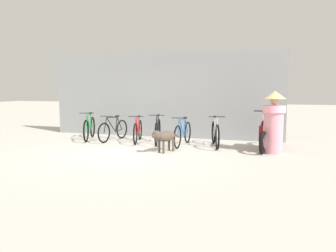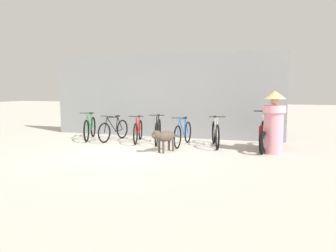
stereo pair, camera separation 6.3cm
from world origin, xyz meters
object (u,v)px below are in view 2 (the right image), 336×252
bicycle_3 (158,131)px  person_in_robes (274,121)px  stray_dog (164,137)px  motorcycle (266,134)px  bicycle_0 (90,128)px  bicycle_4 (183,134)px  bicycle_2 (138,131)px  bicycle_1 (114,130)px  bicycle_5 (215,134)px

bicycle_3 → person_in_robes: person_in_robes is taller
stray_dog → person_in_robes: 2.89m
motorcycle → person_in_robes: 0.65m
stray_dog → bicycle_3: bearing=-131.1°
bicycle_0 → bicycle_4: bicycle_0 is taller
bicycle_4 → stray_dog: (-0.20, -1.17, 0.06)m
bicycle_2 → stray_dog: size_ratio=1.53×
bicycle_0 → motorcycle: 5.64m
bicycle_1 → stray_dog: 2.60m
bicycle_0 → bicycle_1: (0.87, 0.02, -0.03)m
motorcycle → person_in_robes: (0.18, -0.46, 0.41)m
bicycle_3 → bicycle_2: bearing=-107.8°
bicycle_0 → person_in_robes: (5.82, -0.63, 0.48)m
stray_dog → bicycle_5: bearing=160.0°
bicycle_3 → bicycle_4: bearing=67.0°
bicycle_1 → motorcycle: size_ratio=0.83×
bicycle_5 → motorcycle: size_ratio=0.81×
motorcycle → bicycle_4: bearing=-82.7°
bicycle_4 → stray_dog: 1.19m
bicycle_4 → motorcycle: motorcycle is taller
bicycle_5 → bicycle_4: bearing=-101.0°
bicycle_0 → bicycle_3: size_ratio=0.99×
bicycle_0 → bicycle_5: size_ratio=1.05×
bicycle_4 → person_in_robes: size_ratio=1.07×
bicycle_1 → bicycle_2: 0.88m
bicycle_3 → person_in_robes: bearing=66.4°
bicycle_5 → person_in_robes: person_in_robes is taller
bicycle_0 → stray_dog: size_ratio=1.60×
bicycle_4 → person_in_robes: person_in_robes is taller
person_in_robes → bicycle_5: bearing=-54.6°
bicycle_0 → bicycle_3: bicycle_0 is taller
motorcycle → bicycle_0: bearing=-85.1°
bicycle_0 → bicycle_5: bearing=68.8°
bicycle_0 → person_in_robes: person_in_robes is taller
motorcycle → stray_dog: (-2.57, -1.20, -0.02)m
bicycle_4 → motorcycle: bearing=92.2°
bicycle_3 → stray_dog: 1.45m
bicycle_1 → person_in_robes: (4.96, -0.65, 0.51)m
bicycle_2 → bicycle_4: bicycle_4 is taller
bicycle_0 → bicycle_3: (2.43, -0.07, 0.01)m
person_in_robes → bicycle_0: bearing=-43.1°
bicycle_3 → motorcycle: size_ratio=0.87×
stray_dog → bicycle_2: bearing=-112.7°
bicycle_3 → motorcycle: motorcycle is taller
bicycle_1 → person_in_robes: bearing=89.8°
bicycle_4 → motorcycle: 2.38m
bicycle_2 → bicycle_3: 0.69m
bicycle_4 → bicycle_5: size_ratio=1.08×
bicycle_5 → stray_dog: bearing=-58.5°
bicycle_0 → bicycle_2: bearing=69.7°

